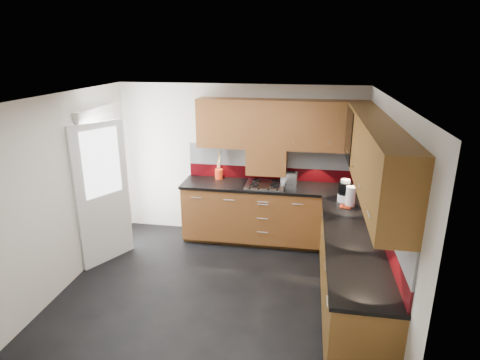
% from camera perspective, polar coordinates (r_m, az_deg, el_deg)
% --- Properties ---
extents(room, '(4.00, 3.80, 2.64)m').
position_cam_1_polar(room, '(4.55, -3.96, 0.25)').
color(room, black).
extents(base_cabinets, '(2.70, 3.20, 0.95)m').
position_cam_1_polar(base_cabinets, '(5.50, 9.08, -8.61)').
color(base_cabinets, brown).
rests_on(base_cabinets, room).
extents(countertop, '(2.72, 3.22, 0.04)m').
position_cam_1_polar(countertop, '(5.29, 9.19, -4.00)').
color(countertop, black).
rests_on(countertop, base_cabinets).
extents(backsplash, '(2.70, 3.20, 0.54)m').
position_cam_1_polar(backsplash, '(5.40, 11.75, -0.39)').
color(backsplash, maroon).
rests_on(backsplash, countertop).
extents(upper_cabinets, '(2.50, 3.20, 0.72)m').
position_cam_1_polar(upper_cabinets, '(5.09, 11.71, 5.83)').
color(upper_cabinets, brown).
rests_on(upper_cabinets, room).
extents(extractor_hood, '(0.60, 0.33, 0.40)m').
position_cam_1_polar(extractor_hood, '(6.08, 3.83, 2.75)').
color(extractor_hood, brown).
rests_on(extractor_hood, room).
extents(glass_cabinet, '(0.32, 0.80, 0.66)m').
position_cam_1_polar(glass_cabinet, '(5.41, 16.77, 6.43)').
color(glass_cabinet, black).
rests_on(glass_cabinet, room).
extents(back_door, '(0.42, 1.19, 2.04)m').
position_cam_1_polar(back_door, '(5.99, -18.91, -0.94)').
color(back_door, white).
rests_on(back_door, room).
extents(gas_hob, '(0.58, 0.51, 0.05)m').
position_cam_1_polar(gas_hob, '(6.02, 3.60, -0.65)').
color(gas_hob, silver).
rests_on(gas_hob, countertop).
extents(utensil_pot, '(0.12, 0.12, 0.45)m').
position_cam_1_polar(utensil_pot, '(6.31, -3.01, 1.04)').
color(utensil_pot, red).
rests_on(utensil_pot, countertop).
extents(toaster, '(0.25, 0.16, 0.18)m').
position_cam_1_polar(toaster, '(6.15, 6.99, 0.35)').
color(toaster, silver).
rests_on(toaster, countertop).
extents(food_processor, '(0.18, 0.18, 0.31)m').
position_cam_1_polar(food_processor, '(5.54, 14.68, -1.58)').
color(food_processor, white).
rests_on(food_processor, countertop).
extents(paper_towel, '(0.17, 0.17, 0.26)m').
position_cam_1_polar(paper_towel, '(5.40, 15.45, -2.25)').
color(paper_towel, white).
rests_on(paper_towel, countertop).
extents(orange_cloth, '(0.15, 0.14, 0.01)m').
position_cam_1_polar(orange_cloth, '(5.38, 14.76, -3.67)').
color(orange_cloth, red).
rests_on(orange_cloth, countertop).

